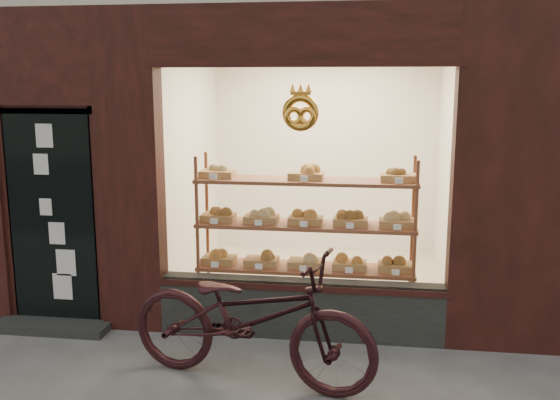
# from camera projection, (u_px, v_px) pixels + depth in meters

# --- Properties ---
(display_shelf) EXTENTS (2.20, 0.45, 1.70)m
(display_shelf) POSITION_uv_depth(u_px,v_px,m) (305.00, 240.00, 6.30)
(display_shelf) COLOR brown
(display_shelf) RESTS_ON ground
(bicycle) EXTENTS (2.22, 1.16, 1.11)m
(bicycle) POSITION_uv_depth(u_px,v_px,m) (250.00, 317.00, 5.02)
(bicycle) COLOR black
(bicycle) RESTS_ON ground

